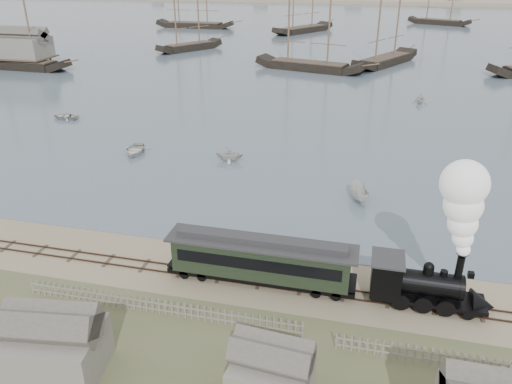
# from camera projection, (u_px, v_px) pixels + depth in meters

# --- Properties ---
(ground) EXTENTS (600.00, 600.00, 0.00)m
(ground) POSITION_uv_depth(u_px,v_px,m) (278.00, 269.00, 37.52)
(ground) COLOR tan
(ground) RESTS_ON ground
(harbor_water) EXTENTS (600.00, 336.00, 0.06)m
(harbor_water) POSITION_uv_depth(u_px,v_px,m) (367.00, 20.00, 187.01)
(harbor_water) COLOR #4B5C6B
(harbor_water) RESTS_ON ground
(rail_track) EXTENTS (120.00, 1.80, 0.16)m
(rail_track) POSITION_uv_depth(u_px,v_px,m) (273.00, 284.00, 35.74)
(rail_track) COLOR #3B2920
(rail_track) RESTS_ON ground
(picket_fence_west) EXTENTS (19.00, 0.10, 1.20)m
(picket_fence_west) POSITION_uv_depth(u_px,v_px,m) (161.00, 314.00, 32.75)
(picket_fence_west) COLOR gray
(picket_fence_west) RESTS_ON ground
(picket_fence_east) EXTENTS (15.00, 0.10, 1.20)m
(picket_fence_east) POSITION_uv_depth(u_px,v_px,m) (469.00, 371.00, 28.25)
(picket_fence_east) COLOR gray
(picket_fence_east) RESTS_ON ground
(shed_left) EXTENTS (5.00, 4.00, 4.10)m
(shed_left) POSITION_uv_depth(u_px,v_px,m) (60.00, 371.00, 28.22)
(shed_left) COLOR gray
(shed_left) RESTS_ON ground
(far_spit) EXTENTS (500.00, 20.00, 1.80)m
(far_spit) POSITION_uv_depth(u_px,v_px,m) (373.00, 3.00, 257.38)
(far_spit) COLOR tan
(far_spit) RESTS_ON ground
(locomotive) EXTENTS (8.07, 3.01, 10.06)m
(locomotive) POSITION_uv_depth(u_px,v_px,m) (450.00, 249.00, 31.37)
(locomotive) COLOR black
(locomotive) RESTS_ON ground
(passenger_coach) EXTENTS (13.43, 2.59, 3.26)m
(passenger_coach) POSITION_uv_depth(u_px,v_px,m) (261.00, 258.00, 35.07)
(passenger_coach) COLOR black
(passenger_coach) RESTS_ON ground
(beached_dinghy) EXTENTS (3.52, 4.31, 0.78)m
(beached_dinghy) POSITION_uv_depth(u_px,v_px,m) (208.00, 254.00, 38.75)
(beached_dinghy) COLOR silver
(beached_dinghy) RESTS_ON ground
(rowboat_0) EXTENTS (4.78, 3.82, 0.89)m
(rowboat_0) POSITION_uv_depth(u_px,v_px,m) (135.00, 150.00, 59.34)
(rowboat_0) COLOR silver
(rowboat_0) RESTS_ON harbor_water
(rowboat_1) EXTENTS (3.01, 3.40, 1.67)m
(rowboat_1) POSITION_uv_depth(u_px,v_px,m) (229.00, 154.00, 57.04)
(rowboat_1) COLOR silver
(rowboat_1) RESTS_ON harbor_water
(rowboat_2) EXTENTS (4.10, 2.49, 1.49)m
(rowboat_2) POSITION_uv_depth(u_px,v_px,m) (359.00, 193.00, 47.74)
(rowboat_2) COLOR silver
(rowboat_2) RESTS_ON harbor_water
(rowboat_3) EXTENTS (3.90, 4.43, 0.76)m
(rowboat_3) POSITION_uv_depth(u_px,v_px,m) (467.00, 169.00, 54.17)
(rowboat_3) COLOR silver
(rowboat_3) RESTS_ON harbor_water
(rowboat_6) EXTENTS (2.99, 4.11, 0.84)m
(rowboat_6) POSITION_uv_depth(u_px,v_px,m) (65.00, 116.00, 72.14)
(rowboat_6) COLOR silver
(rowboat_6) RESTS_ON harbor_water
(rowboat_7) EXTENTS (3.02, 2.66, 1.51)m
(rowboat_7) POSITION_uv_depth(u_px,v_px,m) (420.00, 98.00, 79.86)
(rowboat_7) COLOR silver
(rowboat_7) RESTS_ON harbor_water
(schooner_0) EXTENTS (22.59, 5.92, 20.00)m
(schooner_0) POSITION_uv_depth(u_px,v_px,m) (11.00, 19.00, 100.74)
(schooner_0) COLOR black
(schooner_0) RESTS_ON harbor_water
(schooner_1) EXTENTS (13.41, 17.59, 20.00)m
(schooner_1) POSITION_uv_depth(u_px,v_px,m) (188.00, 8.00, 121.64)
(schooner_1) COLOR black
(schooner_1) RESTS_ON harbor_water
(schooner_2) EXTENTS (23.40, 10.65, 20.00)m
(schooner_2) POSITION_uv_depth(u_px,v_px,m) (311.00, 20.00, 99.45)
(schooner_2) COLOR black
(schooner_2) RESTS_ON harbor_water
(schooner_3) EXTENTS (14.72, 22.10, 20.00)m
(schooner_3) POSITION_uv_depth(u_px,v_px,m) (390.00, 16.00, 104.97)
(schooner_3) COLOR black
(schooner_3) RESTS_ON harbor_water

